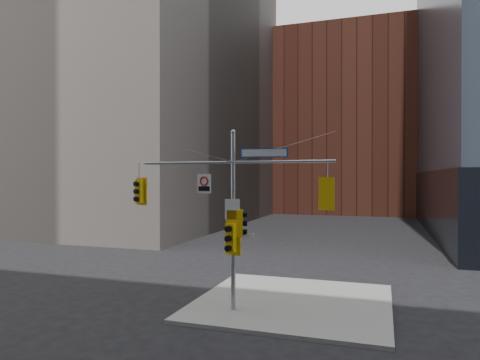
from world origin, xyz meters
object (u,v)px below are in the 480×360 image
Objects in this scene: traffic_light_west_arm at (139,191)px; street_sign_blade at (264,153)px; signal_assembly at (233,202)px; traffic_light_pole_front at (231,238)px; traffic_light_pole_side at (241,223)px; regulatory_sign_arm at (204,183)px; traffic_light_east_arm at (328,194)px.

street_sign_blade is (5.56, -0.01, 1.55)m from traffic_light_west_arm.
traffic_light_pole_front is (0.00, -0.27, -1.39)m from signal_assembly.
signal_assembly is 4.33× the size of street_sign_blade.
regulatory_sign_arm is at bearing 78.66° from traffic_light_pole_side.
traffic_light_west_arm is 0.99× the size of traffic_light_east_arm.
regulatory_sign_arm is (-1.24, -0.02, 0.76)m from signal_assembly.
traffic_light_pole_side is (0.32, 0.02, -0.83)m from signal_assembly.
traffic_light_east_arm is 1.15× the size of traffic_light_pole_side.
traffic_light_pole_front is (-0.32, -0.28, -0.56)m from traffic_light_pole_side.
regulatory_sign_arm is at bearing -179.07° from signal_assembly.
traffic_light_pole_front is at bearing -175.92° from street_sign_blade.
signal_assembly is 5.69× the size of traffic_light_pole_front.
traffic_light_east_arm is at bearing 14.47° from traffic_light_pole_front.
traffic_light_west_arm is 1.13× the size of traffic_light_pole_side.
signal_assembly reaches higher than traffic_light_east_arm.
traffic_light_east_arm is (3.70, 0.00, 0.38)m from signal_assembly.
regulatory_sign_arm is at bearing 6.57° from traffic_light_east_arm.
street_sign_blade is at bearing 6.81° from regulatory_sign_arm.
street_sign_blade is (1.27, 0.00, 1.93)m from signal_assembly.
traffic_light_pole_side is at bearing 171.28° from street_sign_blade.
street_sign_blade is (-2.43, 0.00, 1.55)m from traffic_light_east_arm.
signal_assembly is 6.61× the size of traffic_light_east_arm.
signal_assembly reaches higher than traffic_light_pole_side.
traffic_light_pole_side is 2.23m from regulatory_sign_arm.
traffic_light_pole_front is at bearing 10.45° from traffic_light_east_arm.
traffic_light_west_arm reaches higher than traffic_light_pole_side.
street_sign_blade is at bearing 0.15° from signal_assembly.
street_sign_blade is (0.95, -0.01, 2.77)m from traffic_light_pole_side.
regulatory_sign_arm reaches higher than traffic_light_west_arm.
signal_assembly is at bearing 6.34° from traffic_light_east_arm.
signal_assembly is at bearing 7.21° from regulatory_sign_arm.
traffic_light_west_arm is at bearing 179.83° from signal_assembly.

